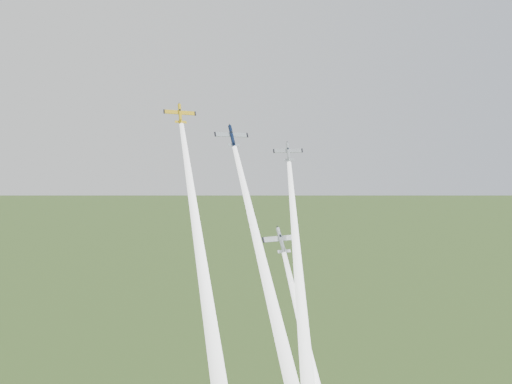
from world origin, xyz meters
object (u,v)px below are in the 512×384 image
plane_navy (232,136)px  plane_silver_right (288,152)px  plane_yellow (180,114)px  plane_silver_low (281,240)px

plane_navy → plane_silver_right: 15.60m
plane_navy → plane_silver_right: (14.41, 4.70, -3.69)m
plane_yellow → plane_silver_right: plane_yellow is taller
plane_silver_right → plane_yellow: bearing=-164.7°
plane_navy → plane_silver_low: (8.34, -7.75, -21.44)m
plane_navy → plane_silver_right: size_ratio=1.09×
plane_yellow → plane_silver_low: 34.27m
plane_navy → plane_silver_low: plane_navy is taller
plane_yellow → plane_silver_low: (18.53, -12.17, -26.14)m
plane_yellow → plane_navy: 12.05m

